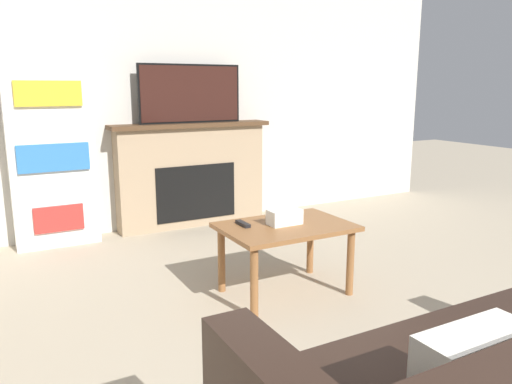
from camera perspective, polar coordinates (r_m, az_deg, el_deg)
name	(u,v)px	position (r m, az deg, el deg)	size (l,w,h in m)	color
wall_back	(147,89)	(4.94, -12.39, 11.45)	(7.00, 0.06, 2.70)	beige
fireplace	(192,174)	(5.01, -7.33, 2.04)	(1.59, 0.28, 1.02)	tan
tv	(191,94)	(4.91, -7.49, 11.07)	(1.02, 0.03, 0.56)	black
coffee_table	(286,235)	(3.32, 3.41, -4.92)	(0.85, 0.58, 0.48)	brown
tissue_box	(285,217)	(3.30, 3.28, -2.86)	(0.22, 0.12, 0.10)	white
remote_control	(243,224)	(3.28, -1.51, -3.65)	(0.04, 0.15, 0.02)	black
bookshelf	(52,156)	(4.64, -22.32, 3.88)	(0.69, 0.29, 1.58)	white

